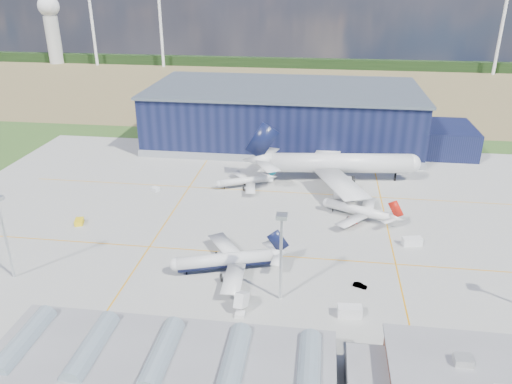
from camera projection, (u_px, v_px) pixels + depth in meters
name	position (u px, v px, depth m)	size (l,w,h in m)	color
ground	(256.00, 237.00, 150.56)	(600.00, 600.00, 0.00)	#385A22
apron	(260.00, 222.00, 159.63)	(220.00, 160.00, 0.08)	gray
farmland	(299.00, 87.00, 350.27)	(600.00, 220.00, 0.01)	olive
treeline	(304.00, 63.00, 421.30)	(600.00, 8.00, 8.00)	black
horizon_dressing	(82.00, 23.00, 427.92)	(440.20, 18.00, 70.00)	white
hangar	(290.00, 118.00, 231.62)	(145.00, 62.00, 26.10)	#0F1433
glass_concourse	(180.00, 368.00, 95.41)	(78.00, 23.00, 8.60)	black
light_mast_west	(2.00, 225.00, 124.61)	(2.60, 2.60, 23.00)	silver
light_mast_center	(281.00, 244.00, 115.90)	(2.60, 2.60, 23.00)	silver
airliner_navy	(225.00, 253.00, 131.44)	(32.81, 32.10, 10.70)	silver
airliner_red	(358.00, 206.00, 160.47)	(27.70, 27.10, 9.03)	silver
airliner_widebody	(341.00, 153.00, 187.52)	(68.06, 66.58, 22.19)	silver
airliner_regional	(244.00, 177.00, 184.49)	(23.88, 23.37, 7.79)	silver
gse_tug_a	(79.00, 222.00, 158.19)	(2.42, 3.96, 1.65)	yellow
gse_tug_b	(142.00, 328.00, 110.92)	(2.22, 3.33, 1.44)	yellow
gse_van_a	(412.00, 241.00, 145.73)	(2.47, 5.66, 2.47)	silver
gse_tug_c	(263.00, 164.00, 207.26)	(1.83, 2.93, 1.28)	yellow
gse_cart_b	(155.00, 189.00, 182.61)	(2.14, 3.21, 1.39)	silver
gse_van_c	(350.00, 311.00, 115.31)	(2.68, 5.59, 2.68)	silver
airstair	(242.00, 304.00, 117.37)	(2.17, 5.41, 3.47)	silver
car_a	(468.00, 365.00, 100.56)	(1.33, 3.31, 1.13)	#99999E
car_b	(360.00, 285.00, 126.17)	(1.25, 3.58, 1.18)	#99999E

